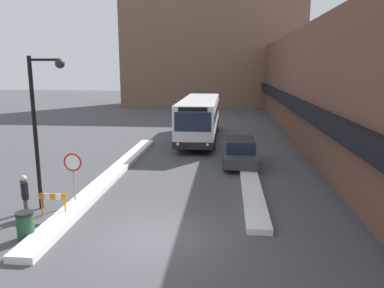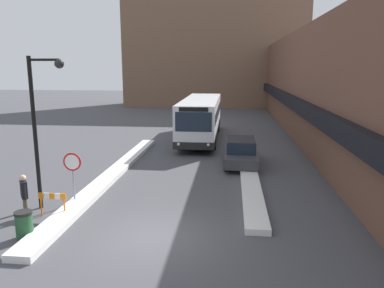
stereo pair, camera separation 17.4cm
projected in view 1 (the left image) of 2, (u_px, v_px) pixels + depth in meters
name	position (u px, v px, depth m)	size (l,w,h in m)	color
ground_plane	(154.00, 237.00, 12.73)	(160.00, 160.00, 0.00)	#47474C
building_row_right	(311.00, 83.00, 34.35)	(5.50, 60.00, 8.52)	brown
building_backdrop_far	(212.00, 50.00, 55.27)	(26.00, 8.00, 16.46)	brown
snow_bank_left	(112.00, 175.00, 19.68)	(0.90, 17.99, 0.25)	silver
snow_bank_right	(249.00, 175.00, 19.72)	(0.90, 14.20, 0.24)	silver
city_bus	(200.00, 117.00, 29.67)	(2.71, 12.15, 3.24)	silver
parked_car_front	(240.00, 152.00, 22.17)	(1.90, 4.80, 1.52)	#38383D
stop_sign	(73.00, 168.00, 15.38)	(0.76, 0.08, 2.23)	gray
street_lamp	(41.00, 116.00, 14.55)	(1.46, 0.36, 6.10)	black
pedestrian	(25.00, 193.00, 13.98)	(0.45, 0.50, 1.75)	brown
trash_bin	(25.00, 225.00, 12.51)	(0.59, 0.59, 0.95)	#234C2D
construction_barricade	(53.00, 200.00, 14.33)	(1.10, 0.06, 0.94)	orange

